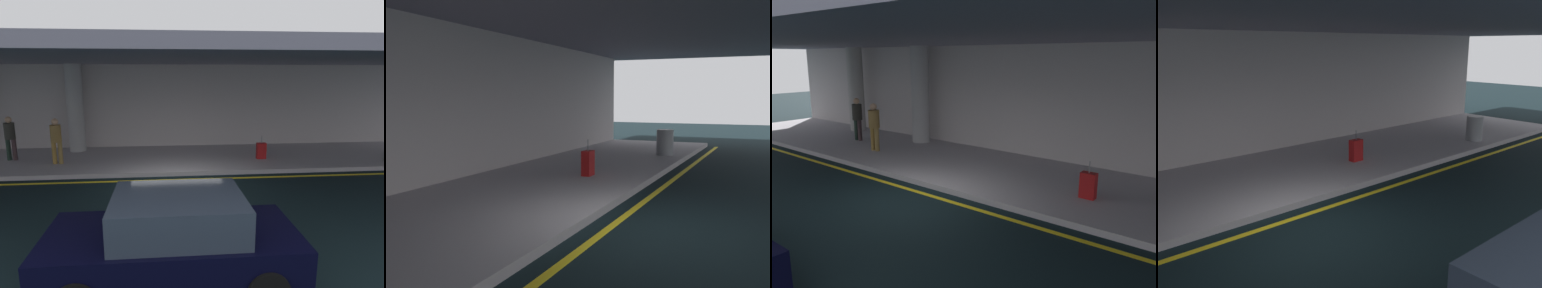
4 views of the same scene
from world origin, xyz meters
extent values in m
plane|color=black|center=(0.00, 0.00, 0.00)|extent=(60.00, 60.00, 0.00)
cube|color=#A7A2A8|center=(0.00, 3.10, 0.07)|extent=(26.00, 4.20, 0.15)
cube|color=yellow|center=(0.00, 0.62, 0.00)|extent=(26.00, 0.14, 0.01)
cube|color=#BCB3B2|center=(0.00, 5.35, 1.90)|extent=(26.00, 0.30, 3.80)
cube|color=#9E1214|center=(3.45, 2.51, 0.46)|extent=(0.36, 0.22, 0.62)
cylinder|color=slate|center=(3.45, 2.51, 0.91)|extent=(0.02, 0.02, 0.28)
cylinder|color=gray|center=(8.30, 1.72, 0.57)|extent=(0.56, 0.56, 0.85)
camera|label=1|loc=(-0.39, -9.66, 3.40)|focal=30.77mm
camera|label=2|loc=(-7.07, -1.84, 2.09)|focal=43.53mm
camera|label=3|loc=(6.50, -6.02, 3.40)|focal=36.13mm
camera|label=4|loc=(-3.99, -5.75, 3.40)|focal=37.57mm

